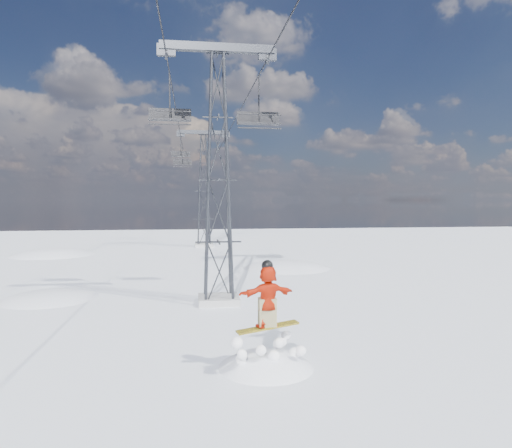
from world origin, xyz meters
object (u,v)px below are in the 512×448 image
at_px(lift_tower_near, 218,181).
at_px(lift_chair_near, 170,115).
at_px(lift_tower_far, 204,191).
at_px(snowboarder_jump, 266,425).

xyz_separation_m(lift_tower_near, lift_chair_near, (-2.20, 2.81, 3.32)).
relative_size(lift_tower_far, lift_chair_near, 4.43).
bearing_deg(lift_tower_far, lift_tower_near, -90.00).
xyz_separation_m(lift_tower_near, snowboarder_jump, (0.84, -8.07, -7.10)).
distance_m(lift_tower_near, lift_chair_near, 4.87).
height_order(lift_tower_near, lift_tower_far, same).
bearing_deg(lift_tower_near, snowboarder_jump, -84.07).
bearing_deg(snowboarder_jump, lift_tower_near, 95.93).
relative_size(lift_tower_near, lift_tower_far, 1.00).
height_order(snowboarder_jump, lift_chair_near, lift_chair_near).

